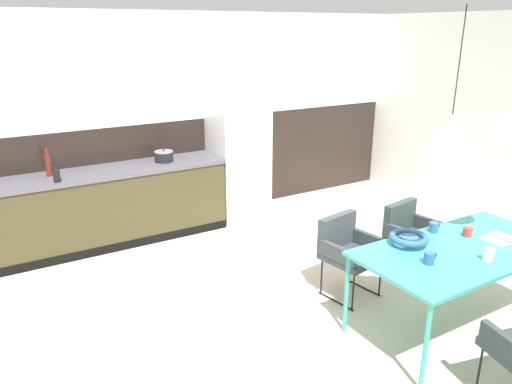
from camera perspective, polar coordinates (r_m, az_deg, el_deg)
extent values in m
plane|color=beige|center=(4.48, 8.64, -14.35)|extent=(8.57, 8.57, 0.00)
cube|color=black|center=(6.55, -7.44, 2.87)|extent=(6.60, 0.12, 1.31)
cube|color=white|center=(6.32, -7.95, 14.40)|extent=(6.60, 0.12, 1.31)
cube|color=#403A23|center=(5.89, -19.46, -2.29)|extent=(3.29, 0.60, 0.85)
cube|color=#57535D|center=(5.75, -19.93, 1.86)|extent=(3.32, 0.63, 0.04)
cube|color=black|center=(5.75, -18.42, -6.75)|extent=(3.29, 0.01, 0.10)
cube|color=silver|center=(6.35, -2.11, 6.17)|extent=(0.68, 0.60, 2.10)
cube|color=teal|center=(4.31, 23.15, -6.24)|extent=(1.78, 0.90, 0.03)
cylinder|color=teal|center=(4.14, 10.59, -11.73)|extent=(0.04, 0.04, 0.70)
cylinder|color=teal|center=(5.32, 24.71, -6.10)|extent=(0.04, 0.04, 0.70)
cylinder|color=teal|center=(3.67, 19.30, -16.91)|extent=(0.04, 0.04, 0.70)
cube|color=#353B41|center=(5.19, 18.18, -5.27)|extent=(0.55, 0.53, 0.06)
cube|color=#30413D|center=(5.22, 16.55, -2.76)|extent=(0.46, 0.15, 0.31)
cube|color=#383842|center=(5.33, 19.57, -3.63)|extent=(0.12, 0.42, 0.14)
cube|color=#313B45|center=(4.98, 16.91, -4.92)|extent=(0.12, 0.42, 0.14)
cylinder|color=black|center=(5.35, 20.83, -7.37)|extent=(0.02, 0.02, 0.37)
cylinder|color=black|center=(5.04, 18.50, -8.78)|extent=(0.02, 0.02, 0.37)
cylinder|color=black|center=(5.52, 17.43, -6.16)|extent=(0.02, 0.02, 0.37)
cylinder|color=black|center=(5.22, 14.98, -7.43)|extent=(0.02, 0.02, 0.37)
cylinder|color=black|center=(5.51, 18.90, -8.42)|extent=(0.08, 0.41, 0.02)
cylinder|color=black|center=(5.20, 16.53, -9.84)|extent=(0.08, 0.41, 0.02)
cube|color=#353B41|center=(4.65, 11.24, -7.42)|extent=(0.55, 0.53, 0.06)
cube|color=#3A4044|center=(4.68, 9.49, -4.52)|extent=(0.46, 0.15, 0.32)
cube|color=#323E3F|center=(4.76, 13.00, -5.54)|extent=(0.12, 0.42, 0.14)
cube|color=#394045|center=(4.45, 9.52, -7.11)|extent=(0.12, 0.42, 0.14)
cylinder|color=black|center=(4.79, 14.39, -9.78)|extent=(0.02, 0.02, 0.38)
cylinder|color=black|center=(4.51, 11.33, -11.47)|extent=(0.02, 0.02, 0.38)
cylinder|color=black|center=(4.99, 10.85, -8.30)|extent=(0.02, 0.02, 0.38)
cylinder|color=black|center=(4.72, 7.70, -9.80)|extent=(0.02, 0.02, 0.38)
cylinder|color=black|center=(4.97, 12.43, -10.88)|extent=(0.08, 0.41, 0.02)
cylinder|color=black|center=(4.70, 9.35, -12.56)|extent=(0.08, 0.41, 0.02)
cube|color=#333E41|center=(3.59, 27.32, -15.83)|extent=(0.14, 0.41, 0.14)
cylinder|color=black|center=(3.88, 24.77, -18.38)|extent=(0.02, 0.02, 0.39)
cylinder|color=#33607F|center=(4.19, 17.52, -5.47)|extent=(0.15, 0.15, 0.08)
torus|color=#2E5C84|center=(4.18, 17.55, -5.14)|extent=(0.32, 0.32, 0.05)
cube|color=white|center=(4.54, 26.24, -5.13)|extent=(0.13, 0.22, 0.01)
cube|color=white|center=(4.65, 27.12, -4.77)|extent=(0.13, 0.22, 0.01)
cube|color=#B73833|center=(4.59, 26.70, -4.86)|extent=(0.01, 0.23, 0.00)
cylinder|color=white|center=(4.14, 25.63, -6.61)|extent=(0.08, 0.08, 0.11)
torus|color=white|center=(4.18, 26.03, -6.37)|extent=(0.07, 0.01, 0.07)
cylinder|color=#335B93|center=(3.92, 19.67, -7.33)|extent=(0.08, 0.08, 0.09)
torus|color=#335B93|center=(3.95, 20.17, -7.07)|extent=(0.06, 0.01, 0.06)
cylinder|color=#B23D33|center=(4.54, 23.58, -4.31)|extent=(0.08, 0.08, 0.08)
torus|color=#B23D33|center=(4.57, 23.97, -4.12)|extent=(0.06, 0.01, 0.06)
cylinder|color=#335B93|center=(4.52, 20.14, -3.92)|extent=(0.08, 0.08, 0.09)
torus|color=#335B93|center=(4.55, 20.57, -3.73)|extent=(0.06, 0.01, 0.06)
cylinder|color=black|center=(5.99, -10.77, 4.09)|extent=(0.22, 0.22, 0.12)
cylinder|color=gray|center=(5.98, -10.81, 4.69)|extent=(0.23, 0.23, 0.01)
sphere|color=black|center=(5.97, -10.82, 4.85)|extent=(0.02, 0.02, 0.02)
cylinder|color=black|center=(5.50, -22.43, 2.05)|extent=(0.07, 0.07, 0.19)
cylinder|color=black|center=(5.47, -22.60, 3.43)|extent=(0.03, 0.03, 0.09)
cylinder|color=maroon|center=(5.74, -23.22, 2.91)|extent=(0.06, 0.06, 0.25)
cylinder|color=maroon|center=(5.70, -23.42, 4.41)|extent=(0.03, 0.03, 0.07)
cylinder|color=black|center=(3.67, 22.81, 14.01)|extent=(0.01, 0.01, 0.72)
cone|color=silver|center=(3.74, 21.83, 6.26)|extent=(0.37, 0.37, 0.29)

